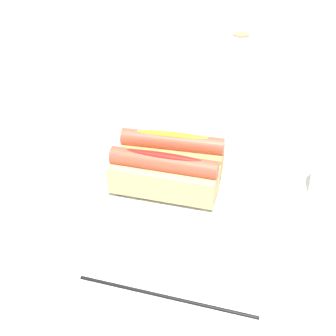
% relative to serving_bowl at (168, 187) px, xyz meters
% --- Properties ---
extents(ground_plane, '(2.40, 2.40, 0.00)m').
position_rel_serving_bowl_xyz_m(ground_plane, '(0.01, 0.01, -0.02)').
color(ground_plane, silver).
extents(serving_bowl, '(0.27, 0.27, 0.03)m').
position_rel_serving_bowl_xyz_m(serving_bowl, '(0.00, 0.00, 0.00)').
color(serving_bowl, silver).
rests_on(serving_bowl, ground_plane).
extents(hotdog_front, '(0.16, 0.07, 0.06)m').
position_rel_serving_bowl_xyz_m(hotdog_front, '(-0.00, -0.03, 0.04)').
color(hotdog_front, '#DBB270').
rests_on(hotdog_front, serving_bowl).
extents(hotdog_back, '(0.15, 0.06, 0.06)m').
position_rel_serving_bowl_xyz_m(hotdog_back, '(0.00, 0.03, 0.04)').
color(hotdog_back, tan).
rests_on(hotdog_back, serving_bowl).
extents(water_glass, '(0.07, 0.07, 0.09)m').
position_rel_serving_bowl_xyz_m(water_glass, '(0.24, 0.03, 0.03)').
color(water_glass, white).
rests_on(water_glass, ground_plane).
extents(paper_towel_roll, '(0.11, 0.11, 0.13)m').
position_rel_serving_bowl_xyz_m(paper_towel_roll, '(0.10, 0.33, 0.05)').
color(paper_towel_roll, white).
rests_on(paper_towel_roll, ground_plane).
extents(chopstick_near, '(0.22, 0.04, 0.01)m').
position_rel_serving_bowl_xyz_m(chopstick_near, '(0.02, -0.19, -0.01)').
color(chopstick_near, black).
rests_on(chopstick_near, ground_plane).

